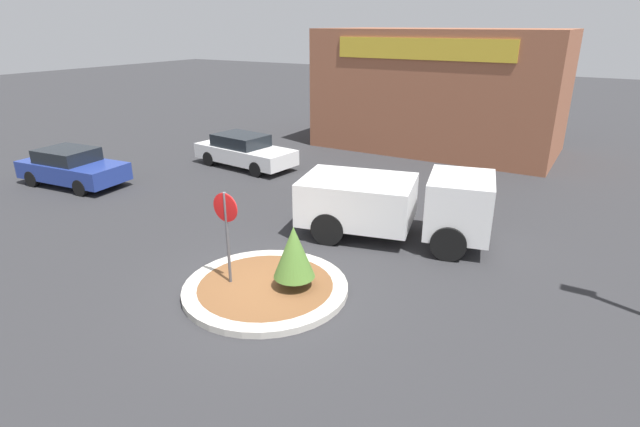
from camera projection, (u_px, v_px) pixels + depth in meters
The scene contains 8 objects.
ground_plane at pixel (266, 291), 11.92m from camera, with size 120.00×120.00×0.00m, color #2D2D30.
traffic_island at pixel (266, 288), 11.89m from camera, with size 3.93×3.93×0.16m.
stop_sign at pixel (226, 223), 11.47m from camera, with size 0.69×0.07×2.43m.
island_shrub at pixel (294, 252), 11.48m from camera, with size 0.97×0.97×1.53m.
utility_truck at pixel (396, 202), 14.51m from camera, with size 5.81×3.46×2.04m.
storefront_building at pixel (440, 90), 24.73m from camera, with size 11.46×6.07×5.75m.
parked_sedan_blue at pixel (72, 167), 19.49m from camera, with size 4.43×2.27×1.43m.
parked_sedan_white at pixel (244, 151), 21.97m from camera, with size 4.83×2.32×1.43m.
Camera 1 is at (6.47, -8.34, 5.99)m, focal length 28.00 mm.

